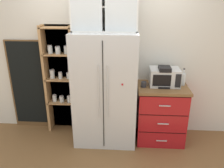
{
  "coord_description": "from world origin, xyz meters",
  "views": [
    {
      "loc": [
        0.31,
        -3.13,
        2.16
      ],
      "look_at": [
        0.1,
        0.03,
        0.95
      ],
      "focal_mm": 36.23,
      "sensor_mm": 36.0,
      "label": 1
    }
  ],
  "objects_px": {
    "refrigerator": "(105,89)",
    "chalkboard_menu": "(28,85)",
    "microwave": "(164,77)",
    "bottle_clear": "(183,78)",
    "coffee_maker": "(164,76)",
    "mug_charcoal": "(144,84)"
  },
  "relations": [
    {
      "from": "coffee_maker",
      "to": "chalkboard_menu",
      "type": "xyz_separation_m",
      "value": [
        -2.21,
        0.25,
        -0.3
      ]
    },
    {
      "from": "bottle_clear",
      "to": "microwave",
      "type": "bearing_deg",
      "value": -174.33
    },
    {
      "from": "coffee_maker",
      "to": "bottle_clear",
      "type": "height_order",
      "value": "coffee_maker"
    },
    {
      "from": "mug_charcoal",
      "to": "bottle_clear",
      "type": "xyz_separation_m",
      "value": [
        0.6,
        0.13,
        0.07
      ]
    },
    {
      "from": "mug_charcoal",
      "to": "coffee_maker",
      "type": "bearing_deg",
      "value": 11.36
    },
    {
      "from": "refrigerator",
      "to": "coffee_maker",
      "type": "distance_m",
      "value": 0.89
    },
    {
      "from": "bottle_clear",
      "to": "chalkboard_menu",
      "type": "height_order",
      "value": "chalkboard_menu"
    },
    {
      "from": "refrigerator",
      "to": "coffee_maker",
      "type": "height_order",
      "value": "refrigerator"
    },
    {
      "from": "refrigerator",
      "to": "bottle_clear",
      "type": "height_order",
      "value": "refrigerator"
    },
    {
      "from": "bottle_clear",
      "to": "coffee_maker",
      "type": "bearing_deg",
      "value": -166.98
    },
    {
      "from": "microwave",
      "to": "bottle_clear",
      "type": "relative_size",
      "value": 1.7
    },
    {
      "from": "refrigerator",
      "to": "microwave",
      "type": "height_order",
      "value": "refrigerator"
    },
    {
      "from": "coffee_maker",
      "to": "mug_charcoal",
      "type": "bearing_deg",
      "value": -168.64
    },
    {
      "from": "microwave",
      "to": "coffee_maker",
      "type": "xyz_separation_m",
      "value": [
        -0.02,
        -0.04,
        0.03
      ]
    },
    {
      "from": "bottle_clear",
      "to": "refrigerator",
      "type": "bearing_deg",
      "value": -174.21
    },
    {
      "from": "bottle_clear",
      "to": "mug_charcoal",
      "type": "bearing_deg",
      "value": -167.79
    },
    {
      "from": "mug_charcoal",
      "to": "microwave",
      "type": "bearing_deg",
      "value": 17.96
    },
    {
      "from": "chalkboard_menu",
      "to": "refrigerator",
      "type": "bearing_deg",
      "value": -12.49
    },
    {
      "from": "microwave",
      "to": "chalkboard_menu",
      "type": "bearing_deg",
      "value": 174.68
    },
    {
      "from": "microwave",
      "to": "bottle_clear",
      "type": "distance_m",
      "value": 0.29
    },
    {
      "from": "refrigerator",
      "to": "chalkboard_menu",
      "type": "relative_size",
      "value": 1.12
    },
    {
      "from": "refrigerator",
      "to": "microwave",
      "type": "distance_m",
      "value": 0.91
    }
  ]
}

